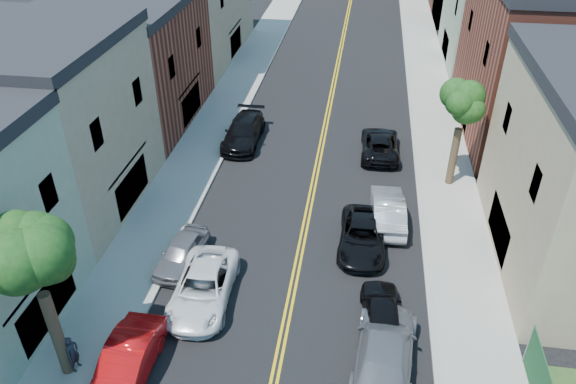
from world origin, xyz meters
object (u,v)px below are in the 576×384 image
at_px(black_car_right, 382,313).
at_px(black_suv_lane, 362,236).
at_px(red_sedan, 127,364).
at_px(white_pickup, 203,287).
at_px(grey_car_left, 182,253).
at_px(dark_car_right_far, 380,144).
at_px(pedestrian_left, 73,353).
at_px(black_car_left, 244,132).
at_px(grey_car_right, 385,350).
at_px(silver_car_right, 388,210).

height_order(black_car_right, black_suv_lane, black_car_right).
relative_size(red_sedan, black_suv_lane, 0.94).
xyz_separation_m(white_pickup, grey_car_left, (-1.70, 2.24, -0.06)).
bearing_deg(black_car_right, white_pickup, -6.75).
bearing_deg(dark_car_right_far, pedestrian_left, 57.84).
bearing_deg(black_car_left, dark_car_right_far, -1.53).
bearing_deg(white_pickup, red_sedan, -112.79).
height_order(red_sedan, pedestrian_left, pedestrian_left).
bearing_deg(white_pickup, pedestrian_left, -132.51).
distance_m(dark_car_right_far, black_suv_lane, 9.86).
distance_m(grey_car_left, grey_car_right, 10.67).
height_order(silver_car_right, dark_car_right_far, silver_car_right).
bearing_deg(grey_car_right, black_suv_lane, -76.10).
relative_size(black_car_right, black_suv_lane, 0.84).
relative_size(white_pickup, grey_car_right, 0.95).
xyz_separation_m(red_sedan, black_car_right, (9.48, 4.09, -0.07)).
height_order(white_pickup, dark_car_right_far, white_pickup).
bearing_deg(pedestrian_left, black_suv_lane, -42.91).
relative_size(red_sedan, white_pickup, 0.88).
bearing_deg(grey_car_right, red_sedan, 17.22).
height_order(red_sedan, silver_car_right, silver_car_right).
relative_size(black_car_left, pedestrian_left, 3.36).
xyz_separation_m(grey_car_right, pedestrian_left, (-11.70, -2.01, 0.16)).
distance_m(grey_car_left, pedestrian_left, 7.02).
distance_m(red_sedan, dark_car_right_far, 21.20).
bearing_deg(pedestrian_left, black_car_right, -64.52).
distance_m(black_car_left, pedestrian_left, 19.44).
relative_size(black_car_left, dark_car_right_far, 1.09).
bearing_deg(silver_car_right, white_pickup, 38.25).
distance_m(red_sedan, silver_car_right, 15.13).
relative_size(silver_car_right, pedestrian_left, 2.89).
relative_size(red_sedan, dark_car_right_far, 0.93).
distance_m(grey_car_right, silver_car_right, 9.54).
bearing_deg(grey_car_left, black_suv_lane, 23.92).
relative_size(white_pickup, grey_car_left, 1.34).
bearing_deg(grey_car_right, black_car_right, -81.80).
relative_size(grey_car_right, pedestrian_left, 3.42).
relative_size(white_pickup, black_car_right, 1.28).
relative_size(white_pickup, pedestrian_left, 3.24).
xyz_separation_m(silver_car_right, dark_car_right_far, (-0.46, 7.50, -0.08)).
distance_m(red_sedan, grey_car_right, 9.80).
distance_m(dark_car_right_far, pedestrian_left, 22.20).
height_order(dark_car_right_far, pedestrian_left, pedestrian_left).
height_order(silver_car_right, pedestrian_left, pedestrian_left).
bearing_deg(grey_car_left, black_car_left, 96.00).
distance_m(grey_car_left, silver_car_right, 10.91).
bearing_deg(black_car_right, red_sedan, 19.29).
xyz_separation_m(red_sedan, silver_car_right, (9.76, 11.56, 0.01)).
xyz_separation_m(grey_car_left, black_car_right, (9.48, -2.61, 0.03)).
distance_m(white_pickup, black_suv_lane, 8.31).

